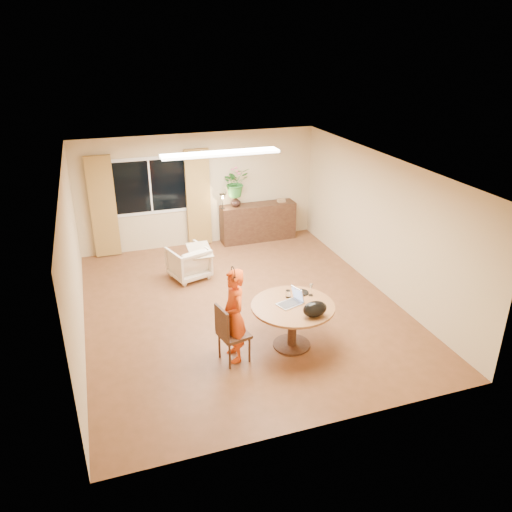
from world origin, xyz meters
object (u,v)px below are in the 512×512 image
(dining_chair, at_px, (234,333))
(child, at_px, (234,316))
(dining_table, at_px, (293,314))
(sideboard, at_px, (258,222))
(armchair, at_px, (189,262))

(dining_chair, distance_m, child, 0.27)
(dining_table, bearing_deg, child, -178.84)
(dining_table, relative_size, sideboard, 0.72)
(armchair, height_order, sideboard, sideboard)
(child, xyz_separation_m, sideboard, (1.90, 4.49, -0.29))
(dining_chair, xyz_separation_m, child, (0.02, 0.05, 0.27))
(armchair, bearing_deg, dining_chair, 73.88)
(child, distance_m, sideboard, 4.89)
(dining_table, xyz_separation_m, sideboard, (0.95, 4.47, -0.13))
(armchair, bearing_deg, child, 74.31)
(dining_table, xyz_separation_m, armchair, (-1.05, 2.95, -0.25))
(dining_table, height_order, sideboard, sideboard)
(dining_chair, distance_m, armchair, 3.03)
(armchair, xyz_separation_m, sideboard, (2.00, 1.52, 0.11))
(dining_table, distance_m, armchair, 3.14)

